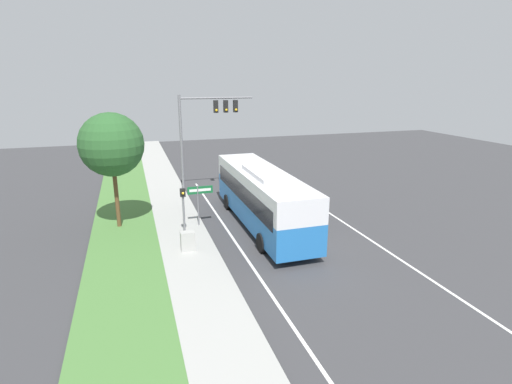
# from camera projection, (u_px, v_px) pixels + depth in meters

# --- Properties ---
(ground_plane) EXTENTS (80.00, 80.00, 0.00)m
(ground_plane) POSITION_uv_depth(u_px,v_px,m) (310.00, 247.00, 21.17)
(ground_plane) COLOR #38383A
(sidewalk) EXTENTS (2.80, 80.00, 0.12)m
(sidewalk) POSITION_uv_depth(u_px,v_px,m) (193.00, 261.00, 19.35)
(sidewalk) COLOR #9E9E99
(sidewalk) RESTS_ON ground_plane
(grass_verge) EXTENTS (3.60, 80.00, 0.10)m
(grass_verge) POSITION_uv_depth(u_px,v_px,m) (124.00, 271.00, 18.42)
(grass_verge) COLOR #477538
(grass_verge) RESTS_ON ground_plane
(lane_divider_near) EXTENTS (0.14, 30.00, 0.01)m
(lane_divider_near) POSITION_uv_depth(u_px,v_px,m) (245.00, 255.00, 20.12)
(lane_divider_near) COLOR silver
(lane_divider_near) RESTS_ON ground_plane
(lane_divider_far) EXTENTS (0.14, 30.00, 0.01)m
(lane_divider_far) POSITION_uv_depth(u_px,v_px,m) (369.00, 239.00, 22.22)
(lane_divider_far) COLOR silver
(lane_divider_far) RESTS_ON ground_plane
(bus) EXTENTS (2.76, 11.91, 3.59)m
(bus) POSITION_uv_depth(u_px,v_px,m) (262.00, 194.00, 23.73)
(bus) COLOR #236BB7
(bus) RESTS_ON ground_plane
(signal_gantry) EXTENTS (5.54, 0.41, 7.49)m
(signal_gantry) POSITION_uv_depth(u_px,v_px,m) (204.00, 123.00, 29.42)
(signal_gantry) COLOR slate
(signal_gantry) RESTS_ON ground_plane
(pedestrian_signal) EXTENTS (0.28, 0.34, 2.85)m
(pedestrian_signal) POSITION_uv_depth(u_px,v_px,m) (183.00, 204.00, 21.85)
(pedestrian_signal) COLOR slate
(pedestrian_signal) RESTS_ON ground_plane
(street_sign) EXTENTS (1.50, 0.08, 2.56)m
(street_sign) POSITION_uv_depth(u_px,v_px,m) (199.00, 197.00, 23.56)
(street_sign) COLOR slate
(street_sign) RESTS_ON ground_plane
(utility_cabinet) EXTENTS (0.71, 0.46, 1.00)m
(utility_cabinet) POSITION_uv_depth(u_px,v_px,m) (188.00, 241.00, 20.34)
(utility_cabinet) COLOR #A8A8A3
(utility_cabinet) RESTS_ON sidewalk
(roadside_tree) EXTENTS (3.63, 3.63, 6.72)m
(roadside_tree) POSITION_uv_depth(u_px,v_px,m) (111.00, 145.00, 22.55)
(roadside_tree) COLOR brown
(roadside_tree) RESTS_ON grass_verge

